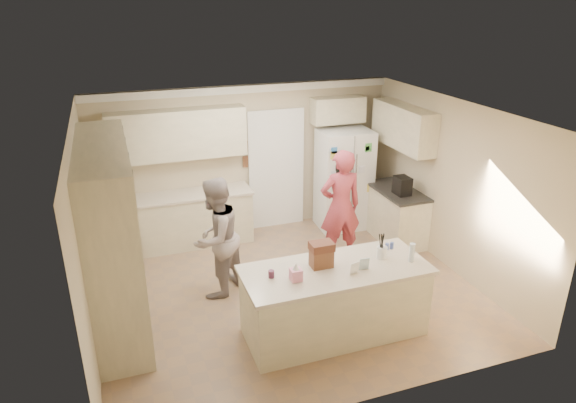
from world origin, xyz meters
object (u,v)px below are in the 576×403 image
object	(u,v)px
tissue_box	(296,275)
utensil_crock	(382,252)
coffee_maker	(402,186)
teen_boy	(216,238)
island_base	(334,302)
refrigerator	(344,180)
dollhouse_body	(321,258)
teen_girl	(340,207)

from	to	relation	value
tissue_box	utensil_crock	bearing A→B (deg)	7.13
coffee_maker	teen_boy	world-z (taller)	teen_boy
island_base	tissue_box	size ratio (longest dim) A/B	15.71
refrigerator	tissue_box	size ratio (longest dim) A/B	12.86
teen_boy	tissue_box	bearing A→B (deg)	69.81
coffee_maker	teen_boy	size ratio (longest dim) A/B	0.17
dollhouse_body	teen_boy	size ratio (longest dim) A/B	0.15
teen_boy	teen_girl	distance (m)	2.07
island_base	utensil_crock	xyz separation A→B (m)	(0.65, 0.05, 0.56)
refrigerator	dollhouse_body	size ratio (longest dim) A/B	6.92
refrigerator	utensil_crock	xyz separation A→B (m)	(-0.83, -2.87, 0.10)
teen_girl	coffee_maker	bearing A→B (deg)	-169.81
utensil_crock	tissue_box	size ratio (longest dim) A/B	1.07
coffee_maker	tissue_box	size ratio (longest dim) A/B	2.14
coffee_maker	utensil_crock	size ratio (longest dim) A/B	2.00
coffee_maker	island_base	bearing A→B (deg)	-137.17
utensil_crock	dollhouse_body	xyz separation A→B (m)	(-0.80, 0.05, 0.04)
tissue_box	dollhouse_body	xyz separation A→B (m)	(0.40, 0.20, 0.04)
coffee_maker	teen_girl	distance (m)	1.20
island_base	dollhouse_body	xyz separation A→B (m)	(-0.15, 0.10, 0.60)
coffee_maker	dollhouse_body	size ratio (longest dim) A/B	1.15
refrigerator	island_base	xyz separation A→B (m)	(-1.48, -2.92, -0.46)
island_base	teen_girl	size ratio (longest dim) A/B	1.20
coffee_maker	utensil_crock	distance (m)	2.32
utensil_crock	tissue_box	world-z (taller)	utensil_crock
coffee_maker	island_base	size ratio (longest dim) A/B	0.14
coffee_maker	tissue_box	distance (m)	3.28
island_base	dollhouse_body	distance (m)	0.62
tissue_box	teen_girl	world-z (taller)	teen_girl
tissue_box	teen_boy	bearing A→B (deg)	112.20
coffee_maker	utensil_crock	xyz separation A→B (m)	(-1.40, -1.85, -0.07)
refrigerator	teen_boy	distance (m)	3.04
teen_boy	coffee_maker	bearing A→B (deg)	146.11
refrigerator	island_base	world-z (taller)	refrigerator
teen_girl	tissue_box	bearing A→B (deg)	55.07
refrigerator	coffee_maker	world-z (taller)	refrigerator
refrigerator	tissue_box	xyz separation A→B (m)	(-2.03, -3.02, 0.10)
island_base	tissue_box	xyz separation A→B (m)	(-0.55, -0.10, 0.56)
island_base	teen_boy	size ratio (longest dim) A/B	1.27
teen_girl	refrigerator	bearing A→B (deg)	-114.70
tissue_box	teen_boy	distance (m)	1.65
utensil_crock	teen_girl	bearing A→B (deg)	82.63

